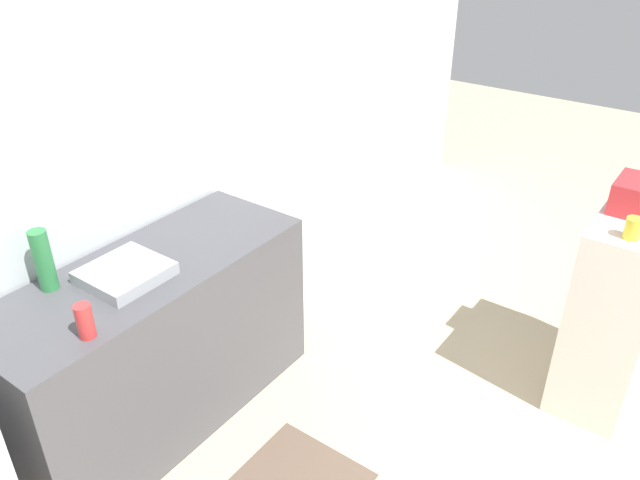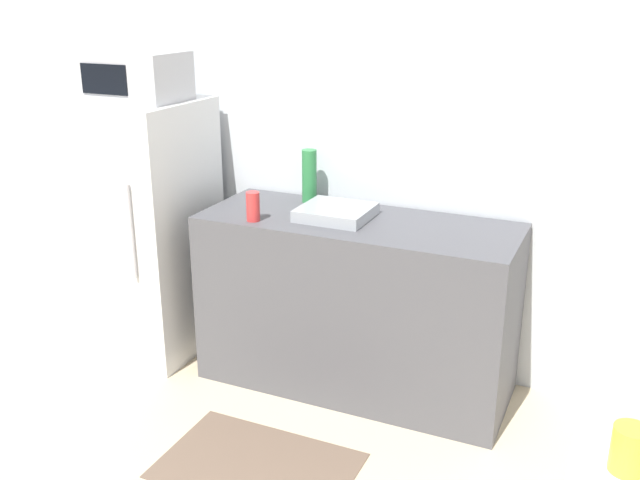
{
  "view_description": "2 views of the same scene",
  "coord_description": "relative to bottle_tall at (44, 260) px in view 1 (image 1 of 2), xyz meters",
  "views": [
    {
      "loc": [
        -1.57,
        0.74,
        2.53
      ],
      "look_at": [
        0.37,
        2.14,
        1.16
      ],
      "focal_mm": 35.0,
      "sensor_mm": 36.0,
      "label": 1
    },
    {
      "loc": [
        1.23,
        -0.35,
        2.05
      ],
      "look_at": [
        0.16,
        2.01,
        1.14
      ],
      "focal_mm": 40.0,
      "sensor_mm": 36.0,
      "label": 2
    }
  ],
  "objects": [
    {
      "name": "sink_basin",
      "position": [
        0.25,
        -0.21,
        -0.12
      ],
      "size": [
        0.36,
        0.34,
        0.06
      ],
      "primitive_type": "cube",
      "color": "#9EA3A8",
      "rests_on": "counter"
    },
    {
      "name": "counter",
      "position": [
        0.37,
        -0.21,
        -0.62
      ],
      "size": [
        1.64,
        0.63,
        0.94
      ],
      "primitive_type": "cube",
      "color": "#4C4C51",
      "rests_on": "ground_plane"
    },
    {
      "name": "shelf_cabinet",
      "position": [
        1.94,
        -2.05,
        -0.53
      ],
      "size": [
        0.72,
        0.38,
        1.1
      ],
      "primitive_type": "cube",
      "color": "white",
      "rests_on": "ground_plane"
    },
    {
      "name": "bottle_short",
      "position": [
        -0.11,
        -0.43,
        -0.07
      ],
      "size": [
        0.07,
        0.07,
        0.15
      ],
      "primitive_type": "cylinder",
      "color": "red",
      "rests_on": "counter"
    },
    {
      "name": "basket",
      "position": [
        2.0,
        -2.01,
        0.1
      ],
      "size": [
        0.27,
        0.23,
        0.16
      ],
      "primitive_type": "cube",
      "color": "red",
      "rests_on": "shelf_cabinet"
    },
    {
      "name": "wall_back",
      "position": [
        0.39,
        0.16,
        0.21
      ],
      "size": [
        8.0,
        0.06,
        2.6
      ],
      "primitive_type": "cube",
      "color": "silver",
      "rests_on": "ground_plane"
    },
    {
      "name": "bottle_tall",
      "position": [
        0.0,
        0.0,
        0.0
      ],
      "size": [
        0.08,
        0.08,
        0.29
      ],
      "primitive_type": "cylinder",
      "color": "#2D7F42",
      "rests_on": "counter"
    },
    {
      "name": "jar",
      "position": [
        1.69,
        -2.05,
        0.07
      ],
      "size": [
        0.08,
        0.08,
        0.1
      ],
      "primitive_type": "cylinder",
      "color": "yellow",
      "rests_on": "shelf_cabinet"
    }
  ]
}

